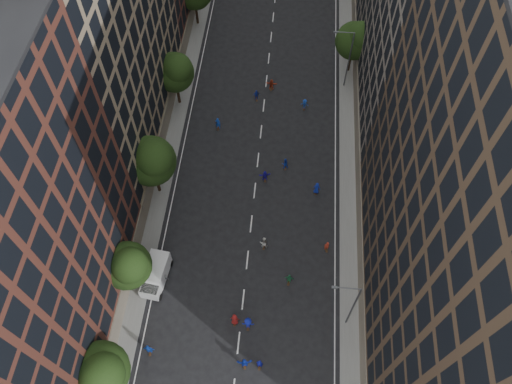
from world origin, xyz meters
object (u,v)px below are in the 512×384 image
(streetlamp_far, at_px, (348,57))
(cargo_van, at_px, (156,274))
(streetlamp_near, at_px, (352,305))
(skater_1, at_px, (260,364))

(streetlamp_far, bearing_deg, cargo_van, -123.18)
(streetlamp_near, height_order, streetlamp_far, same)
(streetlamp_far, bearing_deg, skater_1, -102.02)
(streetlamp_far, height_order, cargo_van, streetlamp_far)
(streetlamp_near, bearing_deg, streetlamp_far, 90.00)
(cargo_van, relative_size, skater_1, 2.85)
(streetlamp_near, distance_m, streetlamp_far, 33.00)
(cargo_van, xyz_separation_m, skater_1, (11.55, -7.98, -0.46))
(skater_1, bearing_deg, streetlamp_near, -147.14)
(streetlamp_far, relative_size, skater_1, 5.26)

